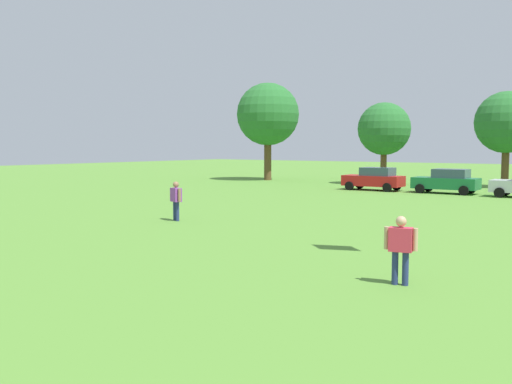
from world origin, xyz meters
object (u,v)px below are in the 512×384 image
Objects in this scene: parked_car_red_0 at (374,179)px; tree_left at (384,129)px; bystander_near_trees at (176,198)px; tree_far_left at (268,115)px; tree_center at (507,123)px; adult_bystander at (401,244)px; parked_car_green_1 at (447,181)px.

parked_car_red_0 is 7.81m from tree_left.
bystander_near_trees is 30.07m from tree_far_left.
tree_center is (20.54, 2.62, -1.15)m from tree_far_left.
adult_bystander is 0.38× the size of parked_car_red_0.
adult_bystander is at bearing -82.26° from tree_center.
tree_center is (-4.69, 34.50, 4.08)m from adult_bystander.
bystander_near_trees reaches higher than parked_car_red_0.
adult_bystander is 27.17m from parked_car_green_1.
tree_left is at bearing 3.56° from tree_far_left.
tree_center is at bearing 97.64° from bystander_near_trees.
tree_left is at bearing 100.90° from adult_bystander.
adult_bystander is 40.99m from tree_far_left.
bystander_near_trees is (-12.12, 5.33, 0.05)m from adult_bystander.
tree_left is (11.33, 0.70, -1.54)m from tree_far_left.
tree_center reaches higher than adult_bystander.
parked_car_red_0 is 15.49m from tree_far_left.
bystander_near_trees is 0.40× the size of parked_car_green_1.
tree_far_left is (-13.32, 5.82, 5.34)m from parked_car_red_0.
bystander_near_trees is at bearing 89.42° from parked_car_red_0.
tree_far_left is at bearing -23.60° from parked_car_red_0.
tree_left is 0.92× the size of tree_center.
parked_car_red_0 is at bearing -23.60° from tree_far_left.
parked_car_red_0 is 5.19m from parked_car_green_1.
parked_car_green_1 reaches higher than adult_bystander.
bystander_near_trees is at bearing 144.06° from adult_bystander.
tree_far_left is at bearing -16.73° from parked_car_green_1.
adult_bystander is 0.18× the size of tree_far_left.
adult_bystander is 0.95× the size of bystander_near_trees.
tree_left is at bearing -73.02° from parked_car_red_0.
tree_center is at bearing 11.75° from tree_left.
parked_car_red_0 is at bearing -130.53° from tree_center.
tree_left is 9.42m from tree_center.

